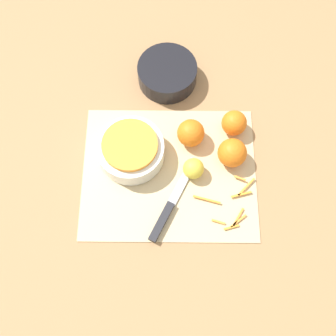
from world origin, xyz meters
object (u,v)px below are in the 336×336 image
bowl_speckled (130,150)px  bowl_dark (166,73)px  orange_right (190,133)px  lemon (192,170)px  orange_left (233,123)px  orange_back (231,153)px  knife (165,213)px

bowl_speckled → bowl_dark: (0.09, 0.24, -0.01)m
orange_right → lemon: orange_right is taller
bowl_dark → orange_left: (0.18, -0.16, 0.01)m
lemon → orange_back: bearing=24.0°
bowl_speckled → orange_left: bearing=16.4°
lemon → bowl_speckled: bearing=162.1°
bowl_speckled → knife: 0.19m
orange_right → orange_back: size_ratio=0.96×
orange_left → orange_back: orange_back is taller
bowl_speckled → knife: bowl_speckled is taller
bowl_dark → orange_right: bearing=-71.7°
bowl_dark → orange_left: 0.24m
bowl_dark → knife: bowl_dark is taller
orange_left → lemon: 0.17m
orange_right → orange_back: (0.11, -0.06, 0.00)m
bowl_speckled → lemon: bearing=-17.9°
bowl_dark → orange_back: 0.31m
knife → orange_left: orange_left is taller
orange_left → lemon: orange_left is taller
knife → orange_back: size_ratio=3.02×
knife → bowl_speckled: bearing=56.7°
bowl_dark → lemon: (0.07, -0.30, 0.00)m
bowl_speckled → lemon: 0.17m
bowl_speckled → knife: size_ratio=0.76×
bowl_speckled → knife: (0.09, -0.16, -0.03)m
bowl_dark → lemon: 0.31m
orange_left → orange_back: bearing=-96.5°
orange_left → orange_right: bearing=-164.6°
bowl_dark → knife: size_ratio=0.73×
orange_back → orange_right: bearing=152.1°
bowl_speckled → bowl_dark: 0.26m
orange_right → orange_back: orange_back is taller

